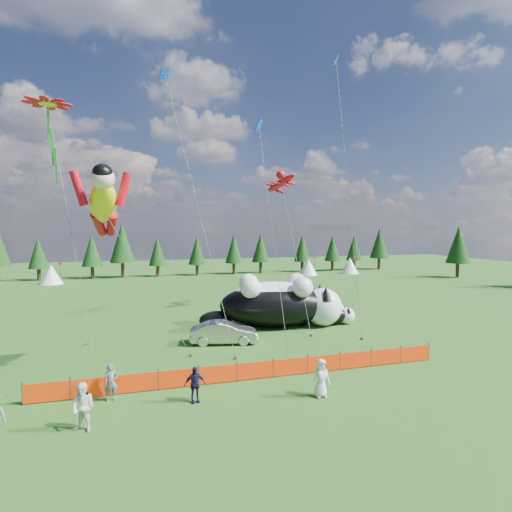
% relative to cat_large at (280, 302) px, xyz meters
% --- Properties ---
extents(ground, '(160.00, 160.00, 0.00)m').
position_rel_cat_large_xyz_m(ground, '(-5.12, -7.48, -2.01)').
color(ground, '#0D3509').
rests_on(ground, ground).
extents(safety_fence, '(22.06, 0.06, 1.10)m').
position_rel_cat_large_xyz_m(safety_fence, '(-5.12, -10.48, -1.51)').
color(safety_fence, '#262626').
rests_on(safety_fence, ground).
extents(tree_line, '(90.00, 4.00, 8.00)m').
position_rel_cat_large_xyz_m(tree_line, '(-5.12, 37.52, 1.99)').
color(tree_line, black).
rests_on(tree_line, ground).
extents(festival_tents, '(50.00, 3.20, 2.80)m').
position_rel_cat_large_xyz_m(festival_tents, '(5.88, 32.52, -0.61)').
color(festival_tents, white).
rests_on(festival_tents, ground).
extents(cat_large, '(11.62, 5.77, 4.23)m').
position_rel_cat_large_xyz_m(cat_large, '(0.00, 0.00, 0.00)').
color(cat_large, black).
rests_on(cat_large, ground).
extents(cat_small, '(5.24, 2.29, 1.89)m').
position_rel_cat_large_xyz_m(cat_small, '(4.11, -0.55, -1.11)').
color(cat_small, black).
rests_on(cat_small, ground).
extents(car, '(4.91, 2.58, 1.54)m').
position_rel_cat_large_xyz_m(car, '(-5.33, -3.46, -1.24)').
color(car, '#BDBCC2').
rests_on(car, ground).
extents(spectator_a, '(0.70, 0.53, 1.74)m').
position_rel_cat_large_xyz_m(spectator_a, '(-12.28, -11.08, -1.14)').
color(spectator_a, '#5E5E63').
rests_on(spectator_a, ground).
extents(spectator_b, '(1.10, 0.98, 1.95)m').
position_rel_cat_large_xyz_m(spectator_b, '(-13.15, -13.76, -1.03)').
color(spectator_b, white).
rests_on(spectator_b, ground).
extents(spectator_c, '(1.04, 0.61, 1.69)m').
position_rel_cat_large_xyz_m(spectator_c, '(-8.57, -12.34, -1.16)').
color(spectator_c, '#121233').
rests_on(spectator_c, ground).
extents(spectator_e, '(0.89, 0.58, 1.82)m').
position_rel_cat_large_xyz_m(spectator_e, '(-2.72, -13.43, -1.10)').
color(spectator_e, white).
rests_on(spectator_e, ground).
extents(superhero_kite, '(7.05, 5.04, 12.00)m').
position_rel_cat_large_xyz_m(superhero_kite, '(-12.65, -8.25, 7.31)').
color(superhero_kite, yellow).
rests_on(superhero_kite, ground).
extents(gecko_kite, '(4.67, 12.48, 15.43)m').
position_rel_cat_large_xyz_m(gecko_kite, '(2.20, 5.90, 10.31)').
color(gecko_kite, red).
rests_on(gecko_kite, ground).
extents(flower_kite, '(3.99, 4.10, 14.74)m').
position_rel_cat_large_xyz_m(flower_kite, '(-15.29, -7.03, 12.29)').
color(flower_kite, red).
rests_on(flower_kite, ground).
extents(diamond_kite_a, '(4.29, 5.25, 19.56)m').
position_rel_cat_large_xyz_m(diamond_kite_a, '(-8.87, -2.38, 15.57)').
color(diamond_kite_a, '#0C38B5').
rests_on(diamond_kite_a, ground).
extents(diamond_kite_b, '(1.17, 6.75, 23.07)m').
position_rel_cat_large_xyz_m(diamond_kite_b, '(5.14, 0.36, 18.57)').
color(diamond_kite_b, '#0E99AB').
rests_on(diamond_kite_b, ground).
extents(diamond_kite_c, '(1.85, 1.94, 14.57)m').
position_rel_cat_large_xyz_m(diamond_kite_c, '(-4.13, -8.22, 11.06)').
color(diamond_kite_c, '#0C38B5').
rests_on(diamond_kite_c, ground).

